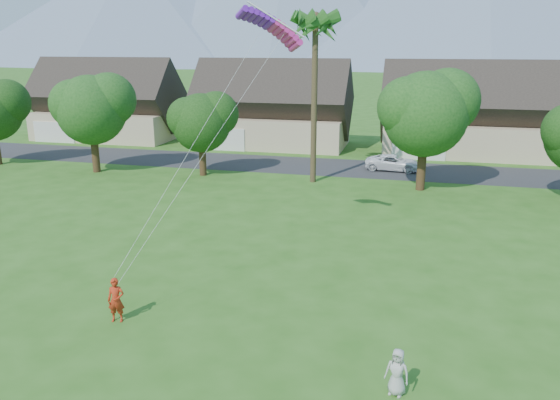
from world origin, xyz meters
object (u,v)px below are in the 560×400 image
(kite_flyer, at_px, (116,300))
(watcher, at_px, (397,372))
(parked_car, at_px, (394,163))
(parafoil_kite, at_px, (271,24))

(kite_flyer, relative_size, watcher, 1.17)
(kite_flyer, xyz_separation_m, parked_car, (8.98, 28.92, -0.23))
(parked_car, relative_size, parafoil_kite, 1.36)
(kite_flyer, bearing_deg, parked_car, 60.09)
(parked_car, bearing_deg, kite_flyer, 166.57)
(kite_flyer, distance_m, parafoil_kite, 13.81)
(watcher, xyz_separation_m, parafoil_kite, (-6.63, 10.54, 10.29))
(kite_flyer, relative_size, parked_car, 0.38)
(kite_flyer, distance_m, watcher, 10.70)
(kite_flyer, height_order, watcher, kite_flyer)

